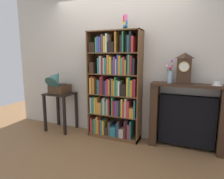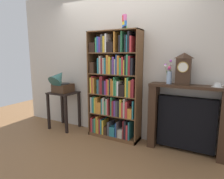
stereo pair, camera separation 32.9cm
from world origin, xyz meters
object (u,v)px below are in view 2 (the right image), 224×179
(bookshelf, at_px, (114,89))
(fireplace_mantel, at_px, (186,120))
(gramophone, at_px, (61,82))
(mantel_clock, at_px, (183,69))
(side_table_left, at_px, (64,102))
(flower_vase, at_px, (169,74))
(teacup_with_saucer, at_px, (217,85))
(cup_stack, at_px, (125,22))

(bookshelf, bearing_deg, fireplace_mantel, 2.48)
(gramophone, height_order, mantel_clock, mantel_clock)
(bookshelf, bearing_deg, mantel_clock, 1.40)
(bookshelf, relative_size, side_table_left, 2.52)
(bookshelf, height_order, gramophone, bookshelf)
(gramophone, bearing_deg, mantel_clock, 3.90)
(gramophone, bearing_deg, fireplace_mantel, 4.38)
(flower_vase, height_order, teacup_with_saucer, flower_vase)
(cup_stack, xyz_separation_m, flower_vase, (0.73, 0.05, -0.81))
(bookshelf, distance_m, teacup_with_saucer, 1.61)
(side_table_left, bearing_deg, teacup_with_saucer, 2.01)
(fireplace_mantel, bearing_deg, teacup_with_saucer, -3.51)
(fireplace_mantel, relative_size, teacup_with_saucer, 7.49)
(flower_vase, bearing_deg, teacup_with_saucer, 0.29)
(bookshelf, height_order, cup_stack, cup_stack)
(gramophone, xyz_separation_m, teacup_with_saucer, (2.72, 0.16, 0.12))
(gramophone, bearing_deg, bookshelf, 6.44)
(bookshelf, bearing_deg, teacup_with_saucer, 1.08)
(side_table_left, relative_size, mantel_clock, 1.60)
(fireplace_mantel, distance_m, mantel_clock, 0.78)
(bookshelf, relative_size, gramophone, 3.70)
(bookshelf, xyz_separation_m, flower_vase, (0.94, 0.03, 0.31))
(cup_stack, distance_m, flower_vase, 1.09)
(side_table_left, bearing_deg, flower_vase, 2.56)
(side_table_left, distance_m, flower_vase, 2.16)
(mantel_clock, relative_size, flower_vase, 1.27)
(bookshelf, xyz_separation_m, mantel_clock, (1.14, 0.03, 0.40))
(flower_vase, relative_size, teacup_with_saucer, 2.45)
(bookshelf, height_order, mantel_clock, bookshelf)
(cup_stack, distance_m, gramophone, 1.69)
(fireplace_mantel, bearing_deg, cup_stack, -175.96)
(gramophone, relative_size, teacup_with_saucer, 3.40)
(side_table_left, bearing_deg, fireplace_mantel, 2.89)
(teacup_with_saucer, bearing_deg, side_table_left, -177.99)
(cup_stack, relative_size, teacup_with_saucer, 1.54)
(bookshelf, relative_size, teacup_with_saucer, 12.59)
(side_table_left, bearing_deg, gramophone, -90.00)
(side_table_left, xyz_separation_m, gramophone, (0.00, -0.06, 0.41))
(gramophone, xyz_separation_m, fireplace_mantel, (2.34, 0.18, -0.44))
(side_table_left, relative_size, fireplace_mantel, 0.67)
(cup_stack, distance_m, mantel_clock, 1.18)
(bookshelf, bearing_deg, cup_stack, -5.25)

